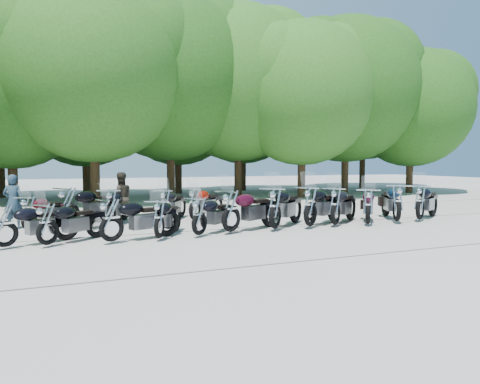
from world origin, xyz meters
name	(u,v)px	position (x,y,z in m)	size (l,w,h in m)	color
ground	(261,236)	(0.00, 0.00, 0.00)	(90.00, 90.00, 0.00)	gray
tree_2	(10,93)	(-7.25, 12.84, 5.31)	(7.31, 7.31, 8.97)	#3A2614
tree_3	(93,71)	(-3.57, 11.24, 6.32)	(8.70, 8.70, 10.67)	#3A2614
tree_4	(170,77)	(0.54, 13.09, 6.64)	(9.13, 9.13, 11.20)	#3A2614
tree_5	(238,84)	(4.61, 13.20, 6.57)	(9.04, 9.04, 11.10)	#3A2614
tree_6	(302,94)	(7.55, 10.82, 5.81)	(8.00, 8.00, 9.82)	#3A2614
tree_7	(346,90)	(11.20, 11.78, 6.39)	(8.79, 8.79, 10.79)	#3A2614
tree_8	(411,108)	(15.83, 11.20, 5.47)	(7.53, 7.53, 9.25)	#3A2614
tree_11	(85,102)	(-3.76, 16.43, 5.49)	(7.56, 7.56, 9.28)	#3A2614
tree_12	(178,103)	(1.80, 16.47, 5.72)	(7.88, 7.88, 9.67)	#3A2614
tree_13	(243,104)	(6.69, 17.47, 6.04)	(8.31, 8.31, 10.20)	#3A2614
tree_14	(303,108)	(10.68, 16.09, 5.83)	(8.02, 8.02, 9.84)	#3A2614
tree_15	(364,97)	(16.61, 17.02, 7.03)	(9.67, 9.67, 11.86)	#3A2614
motorcycle_0	(5,224)	(-6.17, 0.57, 0.59)	(0.63, 2.08, 1.17)	black
motorcycle_1	(47,223)	(-5.28, 0.48, 0.59)	(0.63, 2.08, 1.18)	black
motorcycle_2	(111,218)	(-3.85, 0.33, 0.63)	(0.68, 2.24, 1.26)	black
motorcycle_3	(159,218)	(-2.68, 0.37, 0.59)	(0.64, 2.09, 1.18)	black
motorcycle_4	(199,215)	(-1.59, 0.44, 0.61)	(0.65, 2.14, 1.21)	black
motorcycle_5	(231,209)	(-0.63, 0.60, 0.70)	(0.75, 2.46, 1.39)	black
motorcycle_6	(275,206)	(0.74, 0.61, 0.72)	(0.78, 2.56, 1.45)	black
motorcycle_7	(310,205)	(1.92, 0.61, 0.72)	(0.78, 2.56, 1.44)	black
motorcycle_8	(336,204)	(2.83, 0.64, 0.70)	(0.75, 2.46, 1.39)	black
motorcycle_9	(368,205)	(3.89, 0.42, 0.67)	(0.72, 2.35, 1.33)	#3C0822
motorcycle_10	(397,201)	(5.12, 0.51, 0.73)	(0.78, 2.57, 1.46)	#0C1C35
motorcycle_11	(420,201)	(6.15, 0.55, 0.70)	(0.76, 2.48, 1.40)	black
motorcycle_12	(29,212)	(-5.86, 3.04, 0.59)	(0.63, 2.08, 1.18)	#390711
motorcycle_13	(69,206)	(-4.79, 3.18, 0.71)	(0.77, 2.52, 1.42)	black
motorcycle_14	(111,206)	(-3.60, 3.13, 0.67)	(0.72, 2.36, 1.34)	black
motorcycle_15	(165,204)	(-1.88, 3.35, 0.63)	(0.68, 2.24, 1.26)	black
motorcycle_16	(195,203)	(-0.90, 3.32, 0.65)	(0.70, 2.30, 1.30)	#8C1105
rider_0	(13,202)	(-6.34, 3.95, 0.82)	(0.60, 0.39, 1.64)	#213545
rider_1	(121,198)	(-3.22, 4.01, 0.84)	(0.81, 0.63, 1.67)	black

